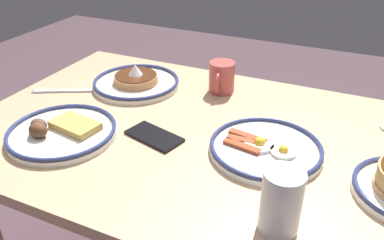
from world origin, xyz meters
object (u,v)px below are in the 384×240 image
plate_far_side (61,131)px  cell_phone (154,136)px  drinking_glass (281,205)px  coffee_mug (222,77)px  plate_near_main (136,82)px  plate_far_companion (265,148)px  fork_near (64,91)px

plate_far_side → cell_phone: plate_far_side is taller
cell_phone → drinking_glass: bearing=168.6°
coffee_mug → cell_phone: size_ratio=0.77×
plate_near_main → plate_far_side: bearing=87.9°
plate_near_main → plate_far_companion: bearing=157.8°
coffee_mug → drinking_glass: (-0.30, 0.50, 0.01)m
plate_far_side → drinking_glass: size_ratio=2.18×
plate_far_companion → plate_far_side: 0.51m
plate_near_main → fork_near: (0.18, 0.13, -0.01)m
plate_far_companion → coffee_mug: (0.21, -0.27, 0.04)m
plate_far_side → coffee_mug: (-0.27, -0.41, 0.03)m
plate_far_side → plate_near_main: bearing=-92.1°
plate_far_companion → plate_far_side: plate_far_side is taller
plate_far_side → coffee_mug: coffee_mug is taller
plate_near_main → coffee_mug: coffee_mug is taller
plate_far_side → cell_phone: bearing=-157.1°
plate_far_companion → coffee_mug: 0.35m
cell_phone → fork_near: size_ratio=0.78×
drinking_glass → cell_phone: bearing=-26.2°
coffee_mug → cell_phone: 0.33m
coffee_mug → cell_phone: coffee_mug is taller
plate_near_main → plate_far_side: (0.01, 0.34, -0.00)m
plate_near_main → cell_phone: (-0.20, 0.24, -0.01)m
plate_far_companion → plate_near_main: bearing=-22.2°
plate_near_main → cell_phone: plate_near_main is taller
fork_near → drinking_glass: bearing=158.5°
plate_near_main → cell_phone: size_ratio=1.89×
coffee_mug → fork_near: 0.49m
plate_near_main → drinking_glass: size_ratio=2.19×
drinking_glass → coffee_mug: bearing=-59.0°
coffee_mug → fork_near: coffee_mug is taller
coffee_mug → cell_phone: (0.06, 0.32, -0.04)m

